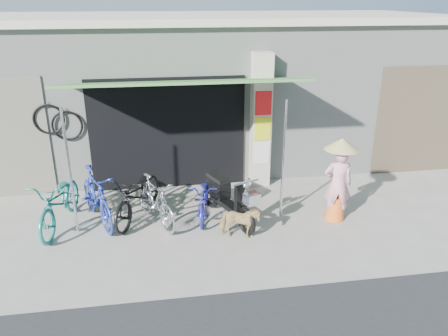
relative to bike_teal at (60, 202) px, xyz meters
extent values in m
plane|color=#9C978C|center=(3.30, -1.01, -0.51)|extent=(80.00, 80.00, 0.00)
cube|color=#A6AAA2|center=(3.30, 4.09, 1.24)|extent=(12.00, 5.00, 3.50)
cube|color=beige|center=(3.30, 4.09, 3.07)|extent=(12.30, 5.30, 0.16)
cube|color=black|center=(2.10, 1.57, 0.74)|extent=(3.40, 0.06, 2.50)
cube|color=black|center=(2.10, 1.58, 0.04)|extent=(3.06, 0.04, 1.10)
torus|color=black|center=(0.00, 1.53, 1.04)|extent=(0.65, 0.05, 0.65)
cylinder|color=silver|center=(0.00, 1.55, 1.36)|extent=(0.02, 0.02, 0.12)
torus|color=black|center=(-0.35, 1.53, 1.19)|extent=(0.65, 0.05, 0.65)
cylinder|color=silver|center=(-0.35, 1.55, 1.51)|extent=(0.02, 0.02, 0.12)
cube|color=beige|center=(4.15, 1.44, 0.99)|extent=(0.42, 0.42, 3.00)
cube|color=red|center=(4.15, 1.22, 1.44)|extent=(0.36, 0.02, 0.52)
cube|color=#CECC16|center=(4.15, 1.22, 0.87)|extent=(0.36, 0.02, 0.52)
cube|color=silver|center=(4.15, 1.22, 0.31)|extent=(0.36, 0.02, 0.50)
cube|color=#3B7133|center=(2.40, 0.64, 2.04)|extent=(4.60, 1.88, 0.35)
cylinder|color=silver|center=(0.30, -0.26, 0.67)|extent=(0.05, 0.05, 2.36)
cylinder|color=silver|center=(4.20, -0.26, 0.67)|extent=(0.05, 0.05, 2.36)
cube|color=brown|center=(8.30, 1.58, 0.79)|extent=(2.60, 0.06, 2.60)
imported|color=#1C8073|center=(0.00, 0.00, 0.00)|extent=(0.98, 2.01, 1.01)
imported|color=navy|center=(0.66, 0.04, 0.03)|extent=(1.15, 1.84, 1.07)
imported|color=black|center=(1.44, 0.09, -0.01)|extent=(1.36, 1.99, 0.99)
imported|color=#A5A5A9|center=(1.75, -0.16, -0.03)|extent=(1.08, 1.61, 0.95)
imported|color=#202093|center=(2.72, -0.02, -0.11)|extent=(0.81, 1.59, 0.80)
imported|color=#A57257|center=(3.24, -0.96, -0.19)|extent=(0.81, 0.53, 0.63)
torus|color=black|center=(3.39, -0.84, -0.24)|extent=(0.29, 0.52, 0.53)
torus|color=black|center=(2.88, 0.35, -0.24)|extent=(0.29, 0.52, 0.53)
cube|color=black|center=(3.13, -0.25, -0.17)|extent=(0.57, 0.96, 0.10)
cube|color=black|center=(3.00, 0.08, 0.05)|extent=(0.45, 0.61, 0.34)
cube|color=black|center=(3.00, 0.08, 0.26)|extent=(0.44, 0.60, 0.09)
cube|color=black|center=(3.31, -0.66, 0.11)|extent=(0.24, 0.18, 0.56)
cylinder|color=silver|center=(3.38, -0.82, 0.51)|extent=(0.49, 0.23, 0.03)
cube|color=silver|center=(3.45, -0.98, 0.27)|extent=(0.32, 0.29, 0.20)
imported|color=pink|center=(5.22, -0.53, 0.23)|extent=(0.60, 0.46, 1.48)
cone|color=orange|center=(5.22, -0.53, -0.28)|extent=(0.38, 0.38, 0.46)
cone|color=tan|center=(5.22, -0.53, 1.04)|extent=(0.64, 0.64, 0.22)
camera|label=1|loc=(1.89, -7.74, 3.57)|focal=35.00mm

